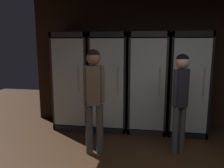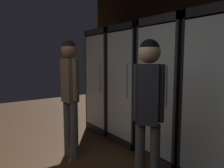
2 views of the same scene
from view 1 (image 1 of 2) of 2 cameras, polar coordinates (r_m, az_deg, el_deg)
wall_back at (r=4.79m, az=15.72°, el=6.07°), size 6.00×0.06×2.80m
cooler_far_left at (r=4.73m, az=-9.49°, el=0.67°), size 0.70×0.68×1.93m
cooler_left at (r=4.55m, az=-0.49°, el=0.40°), size 0.70×0.68×1.93m
cooler_center at (r=4.49m, az=9.01°, el=0.15°), size 0.70×0.68×1.93m
cooler_right at (r=4.55m, az=18.52°, el=-0.11°), size 0.70×0.68×1.93m
shopper_near at (r=3.56m, az=17.03°, el=-1.94°), size 0.24×0.23×1.57m
shopper_far at (r=3.41m, az=-4.59°, el=-1.92°), size 0.32×0.22×1.63m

